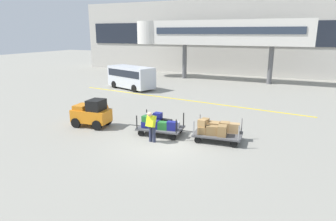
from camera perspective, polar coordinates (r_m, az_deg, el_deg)
name	(u,v)px	position (r m, az deg, el deg)	size (l,w,h in m)	color
ground_plane	(162,144)	(14.15, -1.11, -6.52)	(120.00, 120.00, 0.00)	gray
apron_lead_line	(179,99)	(23.50, 2.13, 2.22)	(20.05, 0.20, 0.01)	yellow
terminal_building	(253,37)	(38.30, 16.21, 13.52)	(47.58, 2.51, 9.18)	#BCB7AD
jet_bridge	(211,33)	(33.20, 8.33, 14.71)	(19.30, 3.00, 6.47)	silver
baggage_tug	(92,113)	(17.08, -14.65, -0.57)	(2.19, 1.39, 1.58)	orange
baggage_cart_lead	(160,124)	(15.28, -1.61, -2.75)	(3.05, 1.59, 1.10)	#4C4C4F
baggage_cart_middle	(216,130)	(14.58, 9.39, -3.71)	(3.05, 1.59, 1.11)	#4C4C4F
baggage_handler	(151,125)	(14.09, -3.27, -2.90)	(0.43, 0.45, 1.56)	#2D334C
shuttle_van	(131,76)	(27.95, -7.21, 6.73)	(5.16, 3.36, 2.10)	silver
safety_cone_near	(106,105)	(20.98, -11.94, 1.11)	(0.36, 0.36, 0.55)	orange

